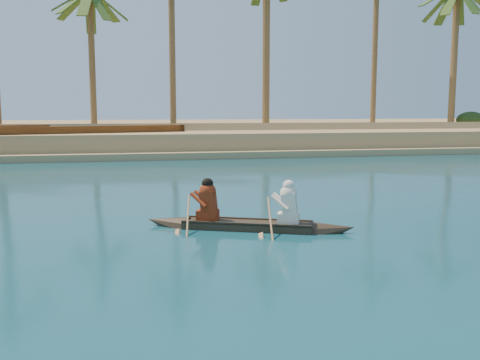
{
  "coord_description": "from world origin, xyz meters",
  "views": [
    {
      "loc": [
        -9.15,
        -5.63,
        2.53
      ],
      "look_at": [
        -6.24,
        7.34,
        0.81
      ],
      "focal_mm": 40.0,
      "sensor_mm": 36.0,
      "label": 1
    }
  ],
  "objects": [
    {
      "name": "canoe",
      "position": [
        -6.52,
        5.35,
        0.24
      ],
      "size": [
        4.41,
        2.38,
        1.25
      ],
      "rotation": [
        0.0,
        0.0,
        -0.41
      ],
      "color": "#322A1B",
      "rests_on": "ground"
    },
    {
      "name": "sandy_embankment",
      "position": [
        0.0,
        46.89,
        0.53
      ],
      "size": [
        150.0,
        51.0,
        1.5
      ],
      "color": "tan",
      "rests_on": "ground"
    },
    {
      "name": "shrub_cluster",
      "position": [
        0.0,
        31.5,
        1.2
      ],
      "size": [
        100.0,
        6.0,
        2.4
      ],
      "primitive_type": null,
      "color": "#203413",
      "rests_on": "ground"
    },
    {
      "name": "palm_grove",
      "position": [
        0.0,
        35.0,
        8.0
      ],
      "size": [
        110.0,
        14.0,
        16.0
      ],
      "primitive_type": null,
      "color": "#31541D",
      "rests_on": "ground"
    },
    {
      "name": "barge_mid",
      "position": [
        -11.67,
        27.0,
        0.7
      ],
      "size": [
        12.68,
        7.29,
        2.01
      ],
      "rotation": [
        0.0,
        0.0,
        0.29
      ],
      "color": "brown",
      "rests_on": "ground"
    }
  ]
}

